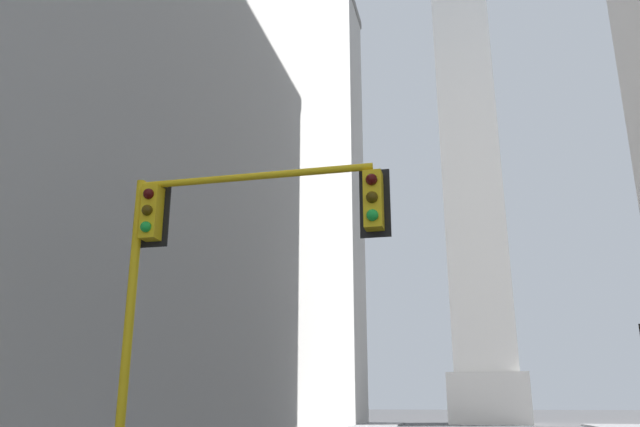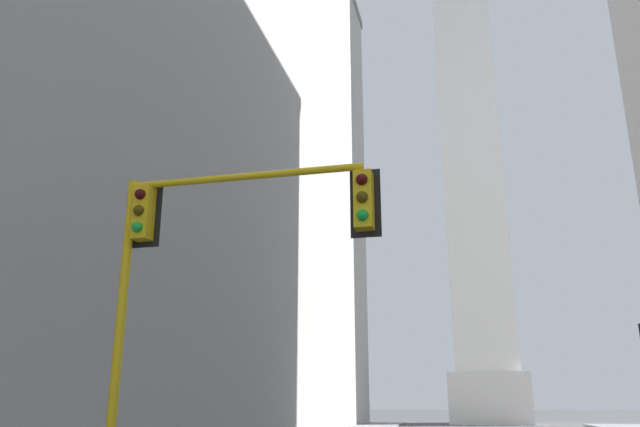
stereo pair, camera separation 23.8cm
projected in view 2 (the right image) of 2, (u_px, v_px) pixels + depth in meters
The scene contains 3 objects.
building_left at pixel (141, 81), 40.94m from camera, with size 20.12×59.06×44.41m.
obelisk at pixel (469, 139), 68.23m from camera, with size 7.52×7.52×61.67m.
traffic_light_near_left at pixel (206, 247), 11.95m from camera, with size 5.26×0.50×6.27m.
Camera 2 is at (-1.18, -1.33, 1.92)m, focal length 35.00 mm.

